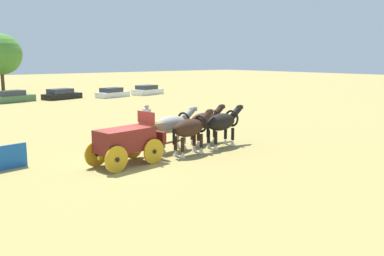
{
  "coord_description": "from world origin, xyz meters",
  "views": [
    {
      "loc": [
        -9.11,
        -16.35,
        4.89
      ],
      "look_at": [
        4.37,
        0.56,
        1.2
      ],
      "focal_mm": 38.57,
      "sensor_mm": 36.0,
      "label": 1
    }
  ],
  "objects_px": {
    "parked_vehicle_d": "(12,97)",
    "parked_vehicle_f": "(112,93)",
    "draft_horse_lead_near": "(205,121)",
    "draft_horse_lead_off": "(223,123)",
    "show_wagon": "(127,140)",
    "draft_horse_rear_near": "(173,125)",
    "draft_horse_rear_off": "(190,129)",
    "parked_vehicle_g": "(147,90)",
    "parked_vehicle_e": "(62,95)"
  },
  "relations": [
    {
      "from": "parked_vehicle_f",
      "to": "parked_vehicle_g",
      "type": "height_order",
      "value": "parked_vehicle_g"
    },
    {
      "from": "draft_horse_lead_near",
      "to": "draft_horse_lead_off",
      "type": "xyz_separation_m",
      "value": [
        0.18,
        -1.29,
        0.06
      ]
    },
    {
      "from": "show_wagon",
      "to": "draft_horse_lead_off",
      "type": "xyz_separation_m",
      "value": [
        6.15,
        0.24,
        0.19
      ]
    },
    {
      "from": "draft_horse_rear_near",
      "to": "parked_vehicle_e",
      "type": "relative_size",
      "value": 0.66
    },
    {
      "from": "show_wagon",
      "to": "draft_horse_rear_off",
      "type": "xyz_separation_m",
      "value": [
        3.59,
        -0.14,
        0.17
      ]
    },
    {
      "from": "draft_horse_rear_off",
      "to": "parked_vehicle_g",
      "type": "height_order",
      "value": "draft_horse_rear_off"
    },
    {
      "from": "draft_horse_rear_off",
      "to": "draft_horse_lead_off",
      "type": "bearing_deg",
      "value": 8.32
    },
    {
      "from": "draft_horse_rear_off",
      "to": "parked_vehicle_d",
      "type": "xyz_separation_m",
      "value": [
        0.03,
        32.05,
        -0.77
      ]
    },
    {
      "from": "draft_horse_rear_off",
      "to": "parked_vehicle_e",
      "type": "relative_size",
      "value": 0.62
    },
    {
      "from": "show_wagon",
      "to": "parked_vehicle_f",
      "type": "bearing_deg",
      "value": 63.44
    },
    {
      "from": "draft_horse_lead_near",
      "to": "show_wagon",
      "type": "bearing_deg",
      "value": -165.68
    },
    {
      "from": "show_wagon",
      "to": "parked_vehicle_g",
      "type": "distance_m",
      "value": 37.04
    },
    {
      "from": "draft_horse_rear_off",
      "to": "parked_vehicle_g",
      "type": "relative_size",
      "value": 0.65
    },
    {
      "from": "parked_vehicle_d",
      "to": "parked_vehicle_e",
      "type": "distance_m",
      "value": 5.62
    },
    {
      "from": "draft_horse_lead_near",
      "to": "parked_vehicle_d",
      "type": "distance_m",
      "value": 30.49
    },
    {
      "from": "draft_horse_rear_off",
      "to": "draft_horse_lead_off",
      "type": "xyz_separation_m",
      "value": [
        2.57,
        0.38,
        0.01
      ]
    },
    {
      "from": "draft_horse_rear_near",
      "to": "parked_vehicle_g",
      "type": "xyz_separation_m",
      "value": [
        17.23,
        29.61,
        -0.82
      ]
    },
    {
      "from": "draft_horse_lead_near",
      "to": "draft_horse_lead_off",
      "type": "height_order",
      "value": "draft_horse_lead_off"
    },
    {
      "from": "show_wagon",
      "to": "parked_vehicle_d",
      "type": "distance_m",
      "value": 32.13
    },
    {
      "from": "draft_horse_lead_off",
      "to": "parked_vehicle_d",
      "type": "bearing_deg",
      "value": 94.57
    },
    {
      "from": "draft_horse_rear_off",
      "to": "parked_vehicle_d",
      "type": "bearing_deg",
      "value": 89.94
    },
    {
      "from": "draft_horse_lead_near",
      "to": "parked_vehicle_d",
      "type": "height_order",
      "value": "draft_horse_lead_near"
    },
    {
      "from": "parked_vehicle_d",
      "to": "show_wagon",
      "type": "bearing_deg",
      "value": -96.48
    },
    {
      "from": "draft_horse_rear_off",
      "to": "draft_horse_lead_off",
      "type": "height_order",
      "value": "draft_horse_lead_off"
    },
    {
      "from": "draft_horse_rear_off",
      "to": "parked_vehicle_e",
      "type": "xyz_separation_m",
      "value": [
        5.65,
        32.07,
        -0.8
      ]
    },
    {
      "from": "draft_horse_rear_off",
      "to": "draft_horse_lead_off",
      "type": "relative_size",
      "value": 0.96
    },
    {
      "from": "draft_horse_rear_near",
      "to": "parked_vehicle_g",
      "type": "height_order",
      "value": "draft_horse_rear_near"
    },
    {
      "from": "draft_horse_lead_off",
      "to": "parked_vehicle_e",
      "type": "height_order",
      "value": "draft_horse_lead_off"
    },
    {
      "from": "draft_horse_rear_off",
      "to": "parked_vehicle_g",
      "type": "distance_m",
      "value": 35.29
    },
    {
      "from": "draft_horse_lead_near",
      "to": "parked_vehicle_g",
      "type": "xyz_separation_m",
      "value": [
        14.65,
        29.24,
        -0.74
      ]
    },
    {
      "from": "show_wagon",
      "to": "parked_vehicle_e",
      "type": "relative_size",
      "value": 1.16
    },
    {
      "from": "parked_vehicle_e",
      "to": "parked_vehicle_g",
      "type": "relative_size",
      "value": 1.05
    },
    {
      "from": "show_wagon",
      "to": "draft_horse_lead_near",
      "type": "height_order",
      "value": "show_wagon"
    },
    {
      "from": "show_wagon",
      "to": "parked_vehicle_d",
      "type": "relative_size",
      "value": 1.16
    },
    {
      "from": "draft_horse_rear_off",
      "to": "draft_horse_rear_near",
      "type": "bearing_deg",
      "value": 98.41
    },
    {
      "from": "draft_horse_rear_off",
      "to": "draft_horse_lead_near",
      "type": "distance_m",
      "value": 2.91
    },
    {
      "from": "show_wagon",
      "to": "draft_horse_lead_near",
      "type": "relative_size",
      "value": 1.86
    },
    {
      "from": "parked_vehicle_d",
      "to": "parked_vehicle_f",
      "type": "distance_m",
      "value": 11.65
    },
    {
      "from": "draft_horse_rear_off",
      "to": "draft_horse_lead_near",
      "type": "xyz_separation_m",
      "value": [
        2.39,
        1.66,
        -0.04
      ]
    },
    {
      "from": "parked_vehicle_e",
      "to": "parked_vehicle_g",
      "type": "bearing_deg",
      "value": -5.89
    },
    {
      "from": "parked_vehicle_e",
      "to": "draft_horse_lead_near",
      "type": "bearing_deg",
      "value": -96.12
    },
    {
      "from": "draft_horse_lead_off",
      "to": "parked_vehicle_g",
      "type": "distance_m",
      "value": 33.79
    },
    {
      "from": "draft_horse_lead_near",
      "to": "parked_vehicle_e",
      "type": "height_order",
      "value": "draft_horse_lead_near"
    },
    {
      "from": "draft_horse_lead_near",
      "to": "parked_vehicle_d",
      "type": "relative_size",
      "value": 0.63
    },
    {
      "from": "show_wagon",
      "to": "draft_horse_rear_near",
      "type": "bearing_deg",
      "value": 18.68
    },
    {
      "from": "parked_vehicle_d",
      "to": "parked_vehicle_f",
      "type": "xyz_separation_m",
      "value": [
        11.54,
        -1.59,
        -0.05
      ]
    },
    {
      "from": "show_wagon",
      "to": "draft_horse_rear_near",
      "type": "relative_size",
      "value": 1.77
    },
    {
      "from": "show_wagon",
      "to": "draft_horse_rear_near",
      "type": "height_order",
      "value": "show_wagon"
    },
    {
      "from": "draft_horse_rear_off",
      "to": "parked_vehicle_e",
      "type": "bearing_deg",
      "value": 80.01
    },
    {
      "from": "parked_vehicle_e",
      "to": "parked_vehicle_f",
      "type": "xyz_separation_m",
      "value": [
        5.92,
        -1.61,
        -0.02
      ]
    }
  ]
}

